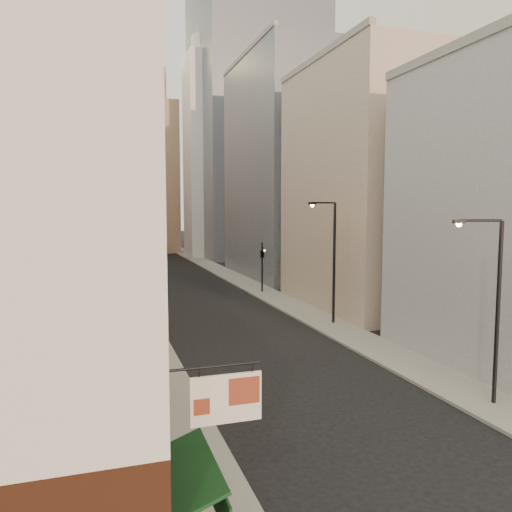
{
  "coord_description": "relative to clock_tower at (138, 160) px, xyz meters",
  "views": [
    {
      "loc": [
        -9.11,
        -7.2,
        8.28
      ],
      "look_at": [
        -0.15,
        20.6,
        5.5
      ],
      "focal_mm": 35.0,
      "sensor_mm": 36.0,
      "label": 1
    }
  ],
  "objects": [
    {
      "name": "streetlamp_near",
      "position": [
        7.45,
        -82.89,
        -13.15
      ],
      "size": [
        1.98,
        0.83,
        7.85
      ],
      "rotation": [
        0.0,
        0.0,
        -0.34
      ],
      "color": "black",
      "rests_on": "ground"
    },
    {
      "name": "left_bldg_beige",
      "position": [
        -11.0,
        -66.0,
        -9.63
      ],
      "size": [
        8.0,
        12.0,
        16.0
      ],
      "primitive_type": "cube",
      "color": "gray",
      "rests_on": "ground"
    },
    {
      "name": "left_bldg_wingrid",
      "position": [
        -11.0,
        -12.0,
        -5.63
      ],
      "size": [
        8.0,
        20.0,
        24.0
      ],
      "primitive_type": "cube",
      "color": "gray",
      "rests_on": "ground"
    },
    {
      "name": "traffic_light_left",
      "position": [
        -5.39,
        -47.27,
        -14.23
      ],
      "size": [
        0.51,
        0.37,
        5.0
      ],
      "rotation": [
        0.0,
        0.0,
        3.12
      ],
      "color": "black",
      "rests_on": "ground"
    },
    {
      "name": "highrise",
      "position": [
        19.0,
        -14.0,
        8.02
      ],
      "size": [
        21.0,
        23.0,
        51.2
      ],
      "color": "gray",
      "rests_on": "ground"
    },
    {
      "name": "near_building_left",
      "position": [
        -9.99,
        -83.0,
        -11.61
      ],
      "size": [
        8.3,
        23.04,
        12.3
      ],
      "color": "#5B2C19",
      "rests_on": "ground"
    },
    {
      "name": "right_bldg_wingrid",
      "position": [
        13.0,
        -42.0,
        -4.63
      ],
      "size": [
        8.0,
        20.0,
        26.0
      ],
      "primitive_type": "cube",
      "color": "gray",
      "rests_on": "ground"
    },
    {
      "name": "sidewalk_right",
      "position": [
        7.5,
        -37.0,
        -17.56
      ],
      "size": [
        3.0,
        140.0,
        0.15
      ],
      "primitive_type": "cube",
      "color": "gray",
      "rests_on": "ground"
    },
    {
      "name": "white_tower",
      "position": [
        11.0,
        -14.0,
        0.97
      ],
      "size": [
        8.0,
        8.0,
        41.5
      ],
      "color": "silver",
      "rests_on": "ground"
    },
    {
      "name": "clock_tower",
      "position": [
        0.0,
        0.0,
        0.0
      ],
      "size": [
        14.0,
        14.0,
        44.9
      ],
      "color": "#9B785E",
      "rests_on": "ground"
    },
    {
      "name": "traffic_light_right",
      "position": [
        7.33,
        -53.26,
        -13.71
      ],
      "size": [
        0.72,
        0.72,
        5.0
      ],
      "rotation": [
        0.0,
        0.0,
        3.04
      ],
      "color": "black",
      "rests_on": "ground"
    },
    {
      "name": "left_bldg_tan",
      "position": [
        -11.0,
        -32.0,
        -9.13
      ],
      "size": [
        8.0,
        18.0,
        17.0
      ],
      "primitive_type": "cube",
      "color": "#9B785E",
      "rests_on": "ground"
    },
    {
      "name": "streetlamp_mid",
      "position": [
        7.72,
        -67.52,
        -12.64
      ],
      "size": [
        2.27,
        0.59,
        8.74
      ],
      "rotation": [
        0.0,
        0.0,
        0.18
      ],
      "color": "black",
      "rests_on": "ground"
    },
    {
      "name": "left_bldg_grey",
      "position": [
        -11.0,
        -50.0,
        -7.63
      ],
      "size": [
        8.0,
        16.0,
        20.0
      ],
      "primitive_type": "cube",
      "color": "gray",
      "rests_on": "ground"
    },
    {
      "name": "right_bldg_beige",
      "position": [
        13.0,
        -62.0,
        -7.63
      ],
      "size": [
        8.0,
        16.0,
        20.0
      ],
      "primitive_type": "cube",
      "color": "gray",
      "rests_on": "ground"
    },
    {
      "name": "sidewalk_left",
      "position": [
        -5.5,
        -37.0,
        -17.56
      ],
      "size": [
        3.0,
        140.0,
        0.15
      ],
      "primitive_type": "cube",
      "color": "gray",
      "rests_on": "ground"
    }
  ]
}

